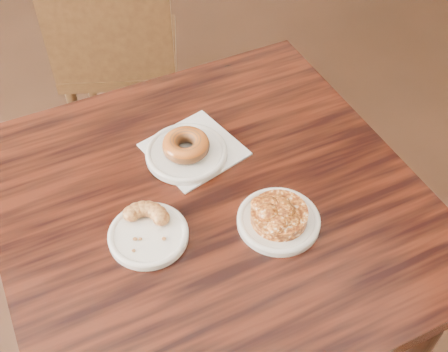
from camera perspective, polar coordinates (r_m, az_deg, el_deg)
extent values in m
cube|color=black|center=(1.40, -1.05, -12.25)|extent=(1.00, 1.00, 0.75)
cube|color=white|center=(1.19, -3.05, 2.71)|extent=(0.24, 0.24, 0.00)
cylinder|color=white|center=(1.17, -3.83, 2.33)|extent=(0.17, 0.17, 0.01)
cylinder|color=white|center=(1.04, -7.69, -5.99)|extent=(0.15, 0.15, 0.01)
cylinder|color=silver|center=(1.06, 5.55, -4.56)|extent=(0.16, 0.16, 0.01)
torus|color=brown|center=(1.15, -3.89, 3.14)|extent=(0.10, 0.10, 0.03)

